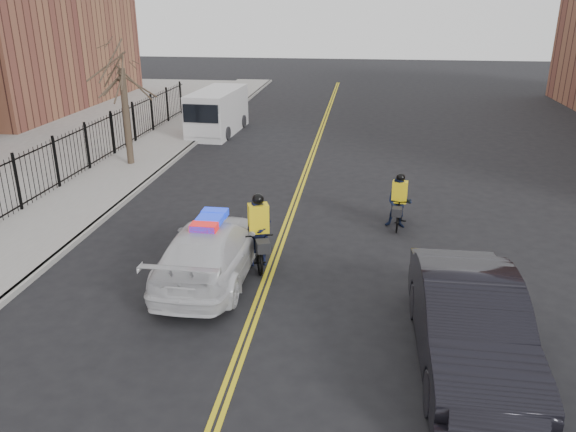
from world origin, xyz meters
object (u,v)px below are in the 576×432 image
at_px(cyclist_near, 259,240).
at_px(cyclist_far, 399,206).
at_px(cargo_van, 217,113).
at_px(police_cruiser, 211,250).
at_px(dark_sedan, 470,325).

distance_m(cyclist_near, cyclist_far, 5.05).
bearing_deg(cargo_van, cyclist_near, -68.76).
bearing_deg(police_cruiser, cyclist_near, -140.31).
distance_m(cargo_van, cyclist_far, 15.35).
xyz_separation_m(dark_sedan, cyclist_far, (-0.97, 7.15, -0.20)).
bearing_deg(cyclist_far, cyclist_near, -132.06).
xyz_separation_m(dark_sedan, cargo_van, (-9.98, 19.57, 0.22)).
distance_m(dark_sedan, cargo_van, 21.97).
bearing_deg(cyclist_far, cargo_van, 133.77).
distance_m(police_cruiser, cyclist_near, 1.38).
distance_m(dark_sedan, cyclist_far, 7.22).
bearing_deg(cyclist_far, dark_sedan, -74.46).
distance_m(dark_sedan, cyclist_near, 6.21).
relative_size(cargo_van, cyclist_near, 2.55).
bearing_deg(cargo_van, police_cruiser, -73.12).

